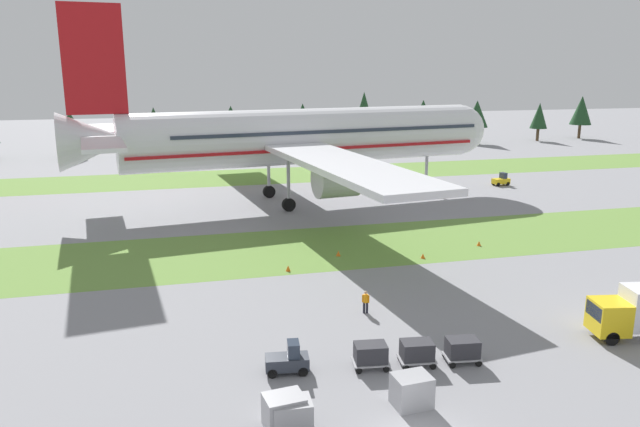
% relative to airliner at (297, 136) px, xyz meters
% --- Properties ---
extents(grass_strip_near, '(320.00, 14.96, 0.01)m').
position_rel_airliner_xyz_m(grass_strip_near, '(-4.90, -20.80, -8.89)').
color(grass_strip_near, olive).
rests_on(grass_strip_near, ground).
extents(grass_strip_far, '(320.00, 14.96, 0.01)m').
position_rel_airliner_xyz_m(grass_strip_far, '(-4.90, 21.12, -8.89)').
color(grass_strip_far, olive).
rests_on(grass_strip_far, ground).
extents(airliner, '(57.60, 71.56, 24.79)m').
position_rel_airliner_xyz_m(airliner, '(0.00, 0.00, 0.00)').
color(airliner, silver).
rests_on(airliner, ground).
extents(baggage_tug, '(2.74, 1.60, 1.97)m').
position_rel_airliner_xyz_m(baggage_tug, '(-10.04, -45.41, -8.08)').
color(baggage_tug, '#2D333D').
rests_on(baggage_tug, ground).
extents(cargo_dolly_lead, '(2.36, 1.75, 1.55)m').
position_rel_airliner_xyz_m(cargo_dolly_lead, '(-5.05, -46.01, -7.98)').
color(cargo_dolly_lead, '#A3A3A8').
rests_on(cargo_dolly_lead, ground).
extents(cargo_dolly_second, '(2.36, 1.75, 1.55)m').
position_rel_airliner_xyz_m(cargo_dolly_second, '(-2.17, -46.36, -7.98)').
color(cargo_dolly_second, '#A3A3A8').
rests_on(cargo_dolly_second, ground).
extents(cargo_dolly_third, '(2.36, 1.75, 1.55)m').
position_rel_airliner_xyz_m(cargo_dolly_third, '(0.71, -46.71, -7.98)').
color(cargo_dolly_third, '#A3A3A8').
rests_on(cargo_dolly_third, ground).
extents(pushback_tractor, '(2.75, 1.62, 1.97)m').
position_rel_airliner_xyz_m(pushback_tractor, '(32.97, 4.26, -8.08)').
color(pushback_tractor, yellow).
rests_on(pushback_tractor, ground).
extents(ground_crew_marshaller, '(0.51, 0.36, 1.74)m').
position_rel_airliner_xyz_m(ground_crew_marshaller, '(-2.72, -37.92, -7.95)').
color(ground_crew_marshaller, black).
rests_on(ground_crew_marshaller, ground).
extents(uld_container_0, '(2.19, 1.84, 1.73)m').
position_rel_airliner_xyz_m(uld_container_0, '(-11.31, -50.87, -8.03)').
color(uld_container_0, '#A3A3A8').
rests_on(uld_container_0, ground).
extents(uld_container_1, '(2.08, 1.71, 1.56)m').
position_rel_airliner_xyz_m(uld_container_1, '(-10.96, -51.11, -8.12)').
color(uld_container_1, '#A3A3A8').
rests_on(uld_container_1, ground).
extents(uld_container_2, '(2.13, 1.76, 1.76)m').
position_rel_airliner_xyz_m(uld_container_2, '(-4.24, -50.58, -8.01)').
color(uld_container_2, '#A3A3A8').
rests_on(uld_container_2, ground).
extents(taxiway_marker_0, '(0.44, 0.44, 0.53)m').
position_rel_airliner_xyz_m(taxiway_marker_0, '(-6.52, -27.21, -8.63)').
color(taxiway_marker_0, orange).
rests_on(taxiway_marker_0, ground).
extents(taxiway_marker_1, '(0.44, 0.44, 0.50)m').
position_rel_airliner_xyz_m(taxiway_marker_1, '(13.98, -24.18, -8.65)').
color(taxiway_marker_1, orange).
rests_on(taxiway_marker_1, ground).
extents(taxiway_marker_2, '(0.44, 0.44, 0.53)m').
position_rel_airliner_xyz_m(taxiway_marker_2, '(-0.95, -24.01, -8.63)').
color(taxiway_marker_2, orange).
rests_on(taxiway_marker_2, ground).
extents(taxiway_marker_3, '(0.44, 0.44, 0.46)m').
position_rel_airliner_xyz_m(taxiway_marker_3, '(6.74, -26.65, -8.67)').
color(taxiway_marker_3, orange).
rests_on(taxiway_marker_3, ground).
extents(distant_tree_line, '(185.86, 10.82, 12.35)m').
position_rel_airliner_xyz_m(distant_tree_line, '(-1.86, 52.66, -2.21)').
color(distant_tree_line, '#4C3823').
rests_on(distant_tree_line, ground).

